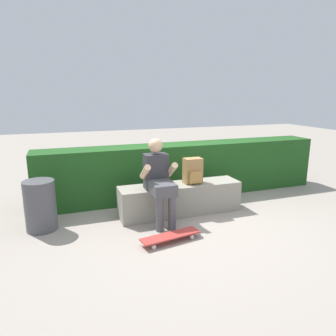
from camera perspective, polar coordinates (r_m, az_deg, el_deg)
ground_plane at (r=4.76m, az=3.56°, el=-9.45°), size 24.00×24.00×0.00m
bench_main at (r=4.93m, az=2.27°, el=-5.64°), size 1.93×0.45×0.48m
person_skater at (r=4.47m, az=-1.70°, el=-1.86°), size 0.49×0.62×1.23m
skateboard_near_person at (r=4.08m, az=0.46°, el=-12.40°), size 0.82×0.33×0.09m
backpack_on_bench at (r=4.87m, az=4.59°, el=-0.59°), size 0.28×0.23×0.40m
hedge_row at (r=5.77m, az=3.06°, el=-0.27°), size 5.27×0.57×0.97m
trash_bin at (r=4.65m, az=-22.42°, el=-6.39°), size 0.42×0.42×0.71m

